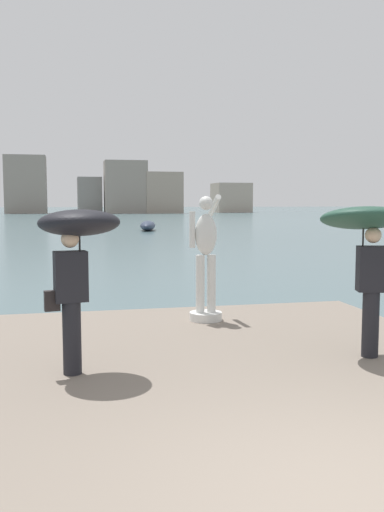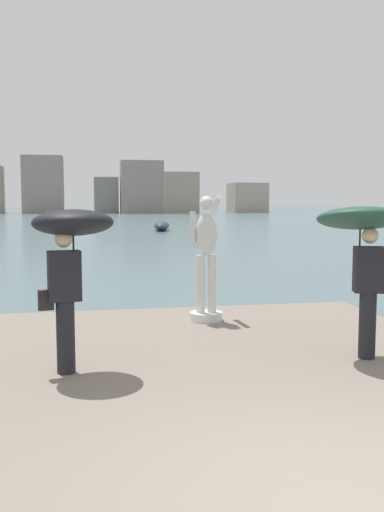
{
  "view_description": "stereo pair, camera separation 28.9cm",
  "coord_description": "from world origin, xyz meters",
  "px_view_note": "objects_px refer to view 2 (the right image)",
  "views": [
    {
      "loc": [
        -2.04,
        -3.37,
        2.47
      ],
      "look_at": [
        0.0,
        5.82,
        1.55
      ],
      "focal_mm": 39.55,
      "sensor_mm": 36.0,
      "label": 1
    },
    {
      "loc": [
        -1.75,
        -3.43,
        2.47
      ],
      "look_at": [
        0.0,
        5.82,
        1.55
      ],
      "focal_mm": 39.55,
      "sensor_mm": 36.0,
      "label": 2
    }
  ],
  "objects_px": {
    "statue_white_figure": "(206,263)",
    "onlooker_right": "(362,235)",
    "boat_near": "(162,226)",
    "onlooker_left": "(71,243)"
  },
  "relations": [
    {
      "from": "onlooker_right",
      "to": "statue_white_figure",
      "type": "bearing_deg",
      "value": 119.39
    },
    {
      "from": "onlooker_left",
      "to": "onlooker_right",
      "type": "bearing_deg",
      "value": -1.16
    },
    {
      "from": "statue_white_figure",
      "to": "onlooker_left",
      "type": "relative_size",
      "value": 1.09
    },
    {
      "from": "onlooker_right",
      "to": "onlooker_left",
      "type": "bearing_deg",
      "value": 178.84
    },
    {
      "from": "onlooker_right",
      "to": "boat_near",
      "type": "distance_m",
      "value": 40.7
    },
    {
      "from": "onlooker_right",
      "to": "boat_near",
      "type": "relative_size",
      "value": 0.45
    },
    {
      "from": "onlooker_left",
      "to": "onlooker_right",
      "type": "relative_size",
      "value": 0.97
    },
    {
      "from": "statue_white_figure",
      "to": "onlooker_right",
      "type": "bearing_deg",
      "value": -60.61
    },
    {
      "from": "statue_white_figure",
      "to": "boat_near",
      "type": "height_order",
      "value": "statue_white_figure"
    },
    {
      "from": "statue_white_figure",
      "to": "onlooker_right",
      "type": "distance_m",
      "value": 3.13
    }
  ]
}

